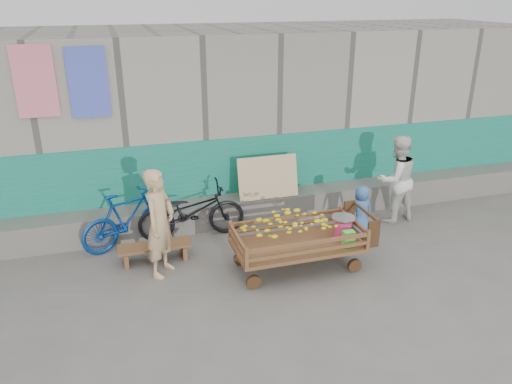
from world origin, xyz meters
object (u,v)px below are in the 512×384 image
object	(u,v)px
woman	(396,179)
vendor_man	(160,223)
banana_cart	(296,233)
bicycle_blue	(128,219)
bicycle_dark	(192,212)
child	(361,211)
bench	(155,249)

from	to	relation	value
woman	vendor_man	bearing A→B (deg)	2.48
woman	banana_cart	bearing A→B (deg)	19.24
banana_cart	bicycle_blue	size ratio (longest dim) A/B	1.31
vendor_man	bicycle_dark	world-z (taller)	vendor_man
child	bicycle_dark	bearing A→B (deg)	-19.42
woman	child	distance (m)	0.91
banana_cart	woman	bearing A→B (deg)	25.36
bench	vendor_man	xyz separation A→B (m)	(0.07, -0.37, 0.57)
woman	bicycle_dark	bearing A→B (deg)	-12.22
bicycle_dark	bicycle_blue	bearing A→B (deg)	90.94
banana_cart	bench	distance (m)	2.03
bench	child	bearing A→B (deg)	-1.82
banana_cart	child	xyz separation A→B (m)	(1.37, 0.69, -0.14)
banana_cart	vendor_man	size ratio (longest dim) A/B	1.27
bench	bicycle_dark	world-z (taller)	bicycle_dark
child	woman	bearing A→B (deg)	-161.88
vendor_man	bicycle_blue	world-z (taller)	vendor_man
banana_cart	woman	size ratio (longest dim) A/B	1.29
banana_cart	bicycle_dark	bearing A→B (deg)	130.82
vendor_man	bicycle_dark	size ratio (longest dim) A/B	0.91
bench	vendor_man	size ratio (longest dim) A/B	0.68
banana_cart	woman	xyz separation A→B (m)	(2.16, 1.02, 0.19)
woman	child	size ratio (longest dim) A/B	1.79
banana_cart	bicycle_dark	world-z (taller)	bicycle_dark
child	bench	bearing A→B (deg)	-6.26
bench	child	world-z (taller)	child
banana_cart	bicycle_dark	size ratio (longest dim) A/B	1.15
bench	bicycle_blue	distance (m)	0.71
woman	child	bearing A→B (deg)	16.43
child	vendor_man	bearing A→B (deg)	0.42
child	bicycle_dark	xyz separation A→B (m)	(-2.56, 0.68, 0.02)
child	banana_cart	bearing A→B (deg)	22.48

